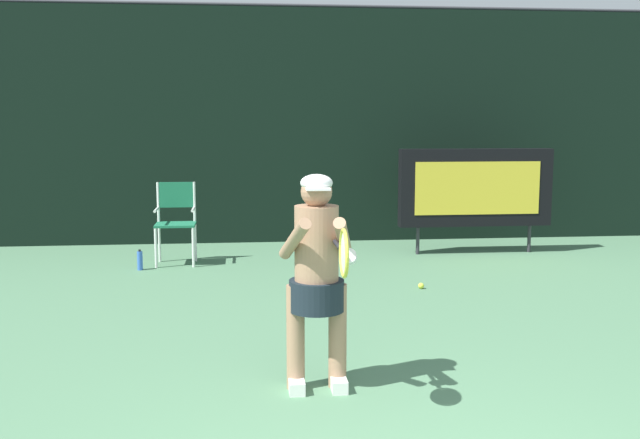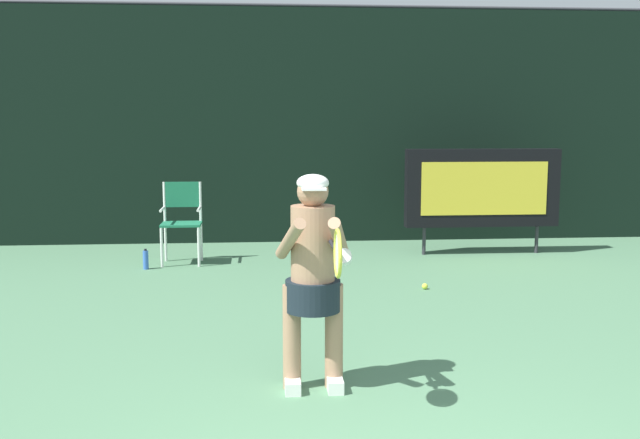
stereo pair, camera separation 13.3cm
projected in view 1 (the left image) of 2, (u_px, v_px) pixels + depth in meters
The scene contains 7 objects.
backdrop_screen at pixel (300, 126), 11.20m from camera, with size 18.00×0.12×3.66m.
scoreboard at pixel (475, 188), 10.27m from camera, with size 2.20×0.21×1.50m.
umpire_chair at pixel (176, 218), 9.57m from camera, with size 0.52×0.44×1.08m.
water_bottle at pixel (140, 261), 9.21m from camera, with size 0.07×0.07×0.27m.
tennis_player at pixel (317, 272), 5.05m from camera, with size 0.53×0.61×1.53m.
tennis_racket at pixel (343, 253), 4.50m from camera, with size 0.03×0.60×0.31m.
tennis_ball_loose at pixel (421, 286), 8.20m from camera, with size 0.07×0.07×0.07m.
Camera 1 is at (-0.87, -2.77, 1.90)m, focal length 40.52 mm.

